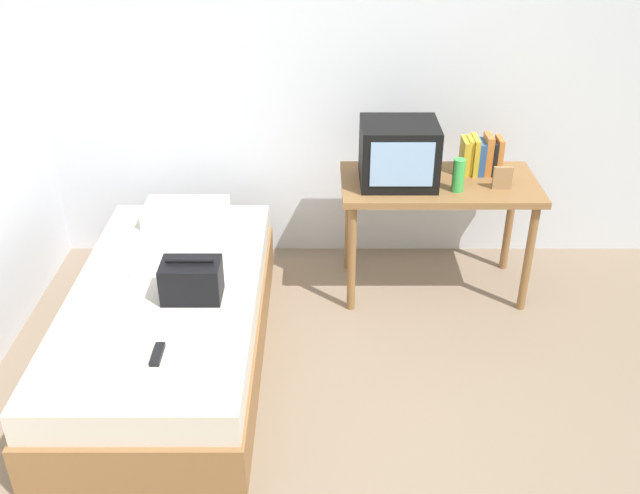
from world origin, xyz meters
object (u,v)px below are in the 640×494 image
object	(u,v)px
pillow	(188,212)
remote_silver	(138,269)
desk	(441,196)
picture_frame	(505,178)
tv	(401,153)
water_bottle	(461,175)
bed	(171,323)
handbag	(194,280)
remote_dark	(160,354)
magazine	(127,322)
book_row	(483,156)

from	to	relation	value
pillow	remote_silver	xyz separation A→B (m)	(-0.18, -0.61, -0.04)
desk	picture_frame	xyz separation A→B (m)	(0.34, -0.11, 0.16)
tv	water_bottle	world-z (taller)	tv
bed	tv	distance (m)	1.61
handbag	remote_dark	distance (m)	0.50
desk	magazine	xyz separation A→B (m)	(-1.65, -1.03, -0.19)
magazine	desk	bearing A→B (deg)	31.98
handbag	tv	bearing A→B (deg)	35.51
desk	water_bottle	xyz separation A→B (m)	(0.08, -0.14, 0.19)
magazine	bed	bearing A→B (deg)	67.58
pillow	remote_dark	size ratio (longest dim) A/B	3.24
handbag	bed	bearing A→B (deg)	151.44
handbag	remote_silver	bearing A→B (deg)	144.69
water_bottle	pillow	xyz separation A→B (m)	(-1.61, 0.19, -0.33)
desk	magazine	world-z (taller)	desk
bed	book_row	xyz separation A→B (m)	(1.78, 0.84, 0.63)
book_row	pillow	size ratio (longest dim) A/B	0.47
water_bottle	remote_silver	distance (m)	1.87
remote_dark	remote_silver	bearing A→B (deg)	109.89
book_row	pillow	xyz separation A→B (m)	(-1.79, -0.07, -0.35)
bed	tv	bearing A→B (deg)	28.83
picture_frame	handbag	distance (m)	1.85
bed	remote_silver	size ratio (longest dim) A/B	13.89
handbag	magazine	bearing A→B (deg)	-142.09
picture_frame	remote_dark	size ratio (longest dim) A/B	0.86
desk	magazine	bearing A→B (deg)	-148.02
tv	remote_dark	world-z (taller)	tv
tv	handbag	world-z (taller)	tv
desk	water_bottle	world-z (taller)	water_bottle
picture_frame	remote_dark	xyz separation A→B (m)	(-1.78, -1.18, -0.34)
bed	handbag	xyz separation A→B (m)	(0.16, -0.09, 0.33)
handbag	book_row	bearing A→B (deg)	29.86
water_bottle	pillow	world-z (taller)	water_bottle
desk	remote_dark	world-z (taller)	desk
handbag	magazine	distance (m)	0.39
desk	remote_dark	distance (m)	1.94
remote_dark	tv	bearing A→B (deg)	46.93
magazine	remote_silver	bearing A→B (deg)	96.59
magazine	remote_silver	world-z (taller)	remote_silver
remote_dark	bed	bearing A→B (deg)	97.74
water_bottle	remote_silver	size ratio (longest dim) A/B	1.35
bed	book_row	distance (m)	2.06
handbag	magazine	world-z (taller)	handbag
book_row	magazine	bearing A→B (deg)	-148.79
desk	picture_frame	world-z (taller)	picture_frame
remote_dark	book_row	bearing A→B (deg)	39.71
tv	remote_silver	distance (m)	1.62
bed	remote_silver	distance (m)	0.34
magazine	water_bottle	bearing A→B (deg)	27.32
tv	remote_silver	world-z (taller)	tv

